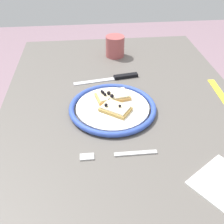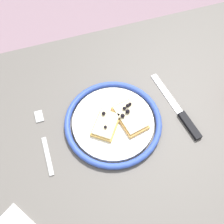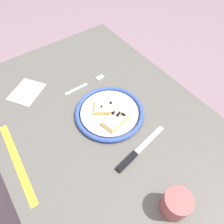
{
  "view_description": "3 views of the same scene",
  "coord_description": "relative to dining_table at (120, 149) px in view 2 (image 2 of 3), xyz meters",
  "views": [
    {
      "loc": [
        -0.68,
        0.11,
        1.23
      ],
      "look_at": [
        -0.04,
        0.04,
        0.75
      ],
      "focal_mm": 42.95,
      "sensor_mm": 36.0,
      "label": 1
    },
    {
      "loc": [
        -0.12,
        -0.31,
        1.47
      ],
      "look_at": [
        -0.01,
        0.06,
        0.77
      ],
      "focal_mm": 47.18,
      "sensor_mm": 36.0,
      "label": 2
    },
    {
      "loc": [
        0.4,
        -0.24,
        1.41
      ],
      "look_at": [
        0.01,
        0.04,
        0.78
      ],
      "focal_mm": 33.73,
      "sensor_mm": 36.0,
      "label": 3
    }
  ],
  "objects": [
    {
      "name": "ground_plane",
      "position": [
        0.0,
        0.0,
        -0.64
      ],
      "size": [
        6.0,
        6.0,
        0.0
      ],
      "primitive_type": "plane",
      "color": "gray"
    },
    {
      "name": "dining_table",
      "position": [
        0.0,
        0.0,
        0.0
      ],
      "size": [
        1.15,
        0.78,
        0.74
      ],
      "color": "#5B5651",
      "rests_on": "ground_plane"
    },
    {
      "name": "plate",
      "position": [
        -0.01,
        0.04,
        0.11
      ],
      "size": [
        0.27,
        0.27,
        0.02
      ],
      "color": "white",
      "rests_on": "dining_table"
    },
    {
      "name": "pizza_slice_near",
      "position": [
        -0.03,
        0.03,
        0.12
      ],
      "size": [
        0.1,
        0.11,
        0.03
      ],
      "color": "tan",
      "rests_on": "plate"
    },
    {
      "name": "pizza_slice_far",
      "position": [
        0.04,
        0.03,
        0.12
      ],
      "size": [
        0.08,
        0.12,
        0.03
      ],
      "color": "tan",
      "rests_on": "plate"
    },
    {
      "name": "knife",
      "position": [
        0.18,
        0.0,
        0.1
      ],
      "size": [
        0.06,
        0.24,
        0.01
      ],
      "color": "silver",
      "rests_on": "dining_table"
    },
    {
      "name": "fork",
      "position": [
        -0.2,
        0.04,
        0.1
      ],
      "size": [
        0.02,
        0.2,
        0.0
      ],
      "color": "#BCBCBC",
      "rests_on": "dining_table"
    }
  ]
}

